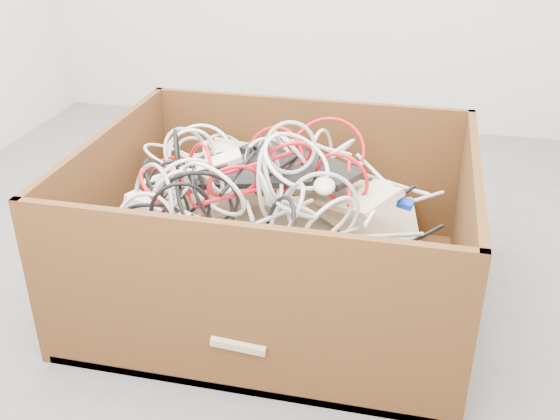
% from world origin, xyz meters
% --- Properties ---
extents(ground, '(3.00, 3.00, 0.00)m').
position_xyz_m(ground, '(0.00, 0.00, 0.00)').
color(ground, '#58595B').
rests_on(ground, ground).
extents(cardboard_box, '(1.16, 0.97, 0.53)m').
position_xyz_m(cardboard_box, '(0.12, -0.16, 0.14)').
color(cardboard_box, '#421E10').
rests_on(cardboard_box, ground).
extents(keyboard_pile, '(0.96, 0.85, 0.32)m').
position_xyz_m(keyboard_pile, '(0.11, -0.15, 0.28)').
color(keyboard_pile, beige).
rests_on(keyboard_pile, cardboard_box).
extents(mice_scatter, '(0.70, 0.69, 0.21)m').
position_xyz_m(mice_scatter, '(0.13, -0.19, 0.35)').
color(mice_scatter, '#BCB297').
rests_on(mice_scatter, keyboard_pile).
extents(power_strip_left, '(0.32, 0.19, 0.13)m').
position_xyz_m(power_strip_left, '(-0.17, -0.08, 0.37)').
color(power_strip_left, white).
rests_on(power_strip_left, keyboard_pile).
extents(power_strip_right, '(0.30, 0.13, 0.10)m').
position_xyz_m(power_strip_right, '(-0.15, -0.35, 0.35)').
color(power_strip_right, white).
rests_on(power_strip_right, keyboard_pile).
extents(vga_plug, '(0.05, 0.05, 0.03)m').
position_xyz_m(vga_plug, '(0.52, -0.14, 0.37)').
color(vga_plug, '#0C2EC0').
rests_on(vga_plug, keyboard_pile).
extents(cable_tangle, '(1.08, 0.83, 0.41)m').
position_xyz_m(cable_tangle, '(-0.01, -0.16, 0.39)').
color(cable_tangle, silver).
rests_on(cable_tangle, keyboard_pile).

